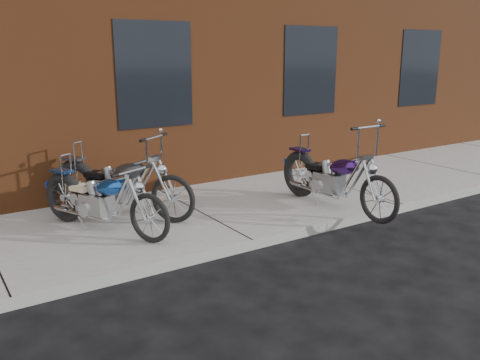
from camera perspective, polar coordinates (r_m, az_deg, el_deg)
ground at (r=6.87m, az=1.43°, el=-7.90°), size 120.00×120.00×0.00m
sidewalk at (r=8.05m, az=-4.63°, el=-4.01°), size 22.00×3.00×0.15m
chopper_purple at (r=8.21m, az=10.44°, el=-0.03°), size 0.61×2.50×1.40m
chopper_blue at (r=7.29m, az=-15.30°, el=-2.37°), size 1.10×2.16×1.01m
chopper_third at (r=7.92m, az=-13.47°, el=-0.72°), size 1.52×2.12×1.27m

